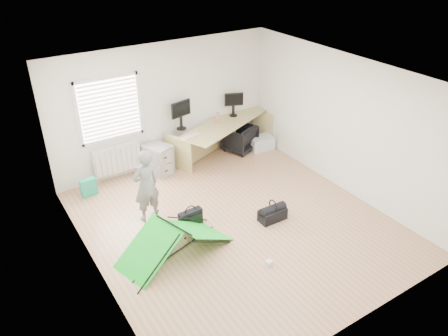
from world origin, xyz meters
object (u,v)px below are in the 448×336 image
monitor_right (233,108)px  person (146,186)px  duffel_bag (272,215)px  desk (224,139)px  office_chair (239,138)px  filing_cabinet (159,159)px  monitor_left (181,119)px  thermos (218,118)px  laptop_bag (191,219)px  kite (175,239)px  storage_crate (261,143)px

monitor_right → person: (-2.90, -1.56, -0.34)m
monitor_right → duffel_bag: (-1.02, -2.84, -0.92)m
desk → office_chair: (0.45, 0.05, -0.10)m
filing_cabinet → monitor_left: 0.99m
thermos → laptop_bag: 2.87m
filing_cabinet → laptop_bag: size_ratio=1.46×
desk → person: bearing=-175.0°
kite → duffel_bag: size_ratio=3.60×
kite → duffel_bag: bearing=-20.6°
office_chair → laptop_bag: bearing=18.7°
monitor_left → kite: size_ratio=0.27×
thermos → office_chair: thermos is taller
desk → storage_crate: bearing=-34.2°
laptop_bag → kite: bearing=-142.2°
monitor_left → person: size_ratio=0.36×
duffel_bag → person: bearing=146.5°
office_chair → duffel_bag: (-1.08, -2.65, -0.20)m
monitor_right → storage_crate: bearing=-16.6°
filing_cabinet → monitor_left: bearing=-11.9°
monitor_right → storage_crate: 1.11m
monitor_left → duffel_bag: bearing=-95.4°
storage_crate → duffel_bag: size_ratio=1.10×
monitor_right → kite: monitor_right is taller
filing_cabinet → duffel_bag: size_ratio=1.27×
desk → storage_crate: desk is taller
storage_crate → duffel_bag: storage_crate is taller
desk → person: 2.84m
laptop_bag → duffel_bag: size_ratio=0.87×
kite → duffel_bag: kite is taller
person → duffel_bag: 2.34m
filing_cabinet → thermos: bearing=-23.8°
monitor_left → monitor_right: 1.36m
thermos → kite: 3.58m
thermos → person: bearing=-149.5°
thermos → person: person is taller
thermos → duffel_bag: 2.85m
person → laptop_bag: 0.98m
monitor_left → monitor_right: bearing=-12.1°
monitor_left → kite: 3.22m
monitor_right → laptop_bag: bearing=-115.2°
thermos → filing_cabinet: bearing=178.9°
duffel_bag → laptop_bag: bearing=155.7°
monitor_left → thermos: size_ratio=1.97×
filing_cabinet → monitor_left: size_ratio=1.31×
monitor_right → thermos: 0.55m
filing_cabinet → thermos: thermos is taller
thermos → storage_crate: size_ratio=0.45×
office_chair → person: size_ratio=0.49×
thermos → kite: (-2.42, -2.55, -0.67)m
thermos → storage_crate: (1.05, -0.26, -0.80)m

